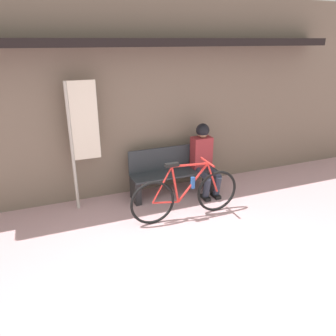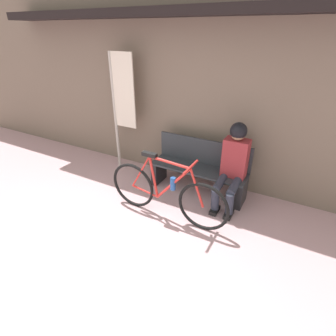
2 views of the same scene
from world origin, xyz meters
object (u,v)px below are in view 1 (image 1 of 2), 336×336
Objects in this scene: bicycle at (186,195)px; banner_pole at (80,131)px; park_bench_near at (173,174)px; person_seated at (204,154)px.

bicycle is 0.87× the size of banner_pole.
person_seated is at bearing -11.31° from park_bench_near.
banner_pole is (-1.34, 0.90, 0.89)m from bicycle.
banner_pole is at bearing 177.38° from park_bench_near.
banner_pole is (-2.00, 0.17, 0.58)m from person_seated.
person_seated is (0.66, 0.72, 0.32)m from bicycle.
park_bench_near is at bearing 168.69° from person_seated.
banner_pole is at bearing 175.05° from person_seated.
park_bench_near is 0.74× the size of banner_pole.
person_seated is 0.61× the size of banner_pole.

